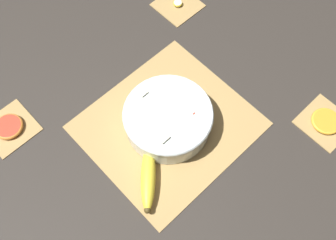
# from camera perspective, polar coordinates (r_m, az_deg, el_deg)

# --- Properties ---
(ground_plane) EXTENTS (6.00, 6.00, 0.00)m
(ground_plane) POSITION_cam_1_polar(r_m,az_deg,el_deg) (1.10, -0.00, -0.82)
(ground_plane) COLOR #2D2823
(bamboo_mat_center) EXTENTS (0.43, 0.40, 0.01)m
(bamboo_mat_center) POSITION_cam_1_polar(r_m,az_deg,el_deg) (1.09, -0.00, -0.75)
(bamboo_mat_center) COLOR #A8844C
(bamboo_mat_center) RESTS_ON ground_plane
(coaster_mat_near_left) EXTENTS (0.13, 0.13, 0.01)m
(coaster_mat_near_left) POSITION_cam_1_polar(r_m,az_deg,el_deg) (1.34, 1.42, 16.36)
(coaster_mat_near_left) COLOR #A8844C
(coaster_mat_near_left) RESTS_ON ground_plane
(coaster_mat_near_right) EXTENTS (0.13, 0.13, 0.01)m
(coaster_mat_near_right) POSITION_cam_1_polar(r_m,az_deg,el_deg) (1.17, -21.97, -1.08)
(coaster_mat_near_right) COLOR #A8844C
(coaster_mat_near_right) RESTS_ON ground_plane
(coaster_mat_far_left) EXTENTS (0.13, 0.13, 0.01)m
(coaster_mat_far_left) POSITION_cam_1_polar(r_m,az_deg,el_deg) (1.18, 21.84, -0.32)
(coaster_mat_far_left) COLOR #A8844C
(coaster_mat_far_left) RESTS_ON ground_plane
(fruit_salad_bowl) EXTENTS (0.24, 0.24, 0.08)m
(fruit_salad_bowl) POSITION_cam_1_polar(r_m,az_deg,el_deg) (1.05, -0.02, 0.28)
(fruit_salad_bowl) COLOR silver
(fruit_salad_bowl) RESTS_ON bamboo_mat_center
(whole_banana) EXTENTS (0.15, 0.16, 0.04)m
(whole_banana) POSITION_cam_1_polar(r_m,az_deg,el_deg) (1.01, -2.88, -8.31)
(whole_banana) COLOR yellow
(whole_banana) RESTS_ON bamboo_mat_center
(orange_slice_whole) EXTENTS (0.08, 0.08, 0.01)m
(orange_slice_whole) POSITION_cam_1_polar(r_m,az_deg,el_deg) (1.17, 21.97, -0.15)
(orange_slice_whole) COLOR orange
(orange_slice_whole) RESTS_ON coaster_mat_far_left
(banana_coin_single) EXTENTS (0.03, 0.03, 0.01)m
(banana_coin_single) POSITION_cam_1_polar(r_m,az_deg,el_deg) (1.34, 1.43, 16.58)
(banana_coin_single) COLOR #F7EFC6
(banana_coin_single) RESTS_ON coaster_mat_near_left
(grapefruit_slice) EXTENTS (0.08, 0.08, 0.01)m
(grapefruit_slice) POSITION_cam_1_polar(r_m,az_deg,el_deg) (1.17, -22.12, -0.89)
(grapefruit_slice) COLOR red
(grapefruit_slice) RESTS_ON coaster_mat_near_right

